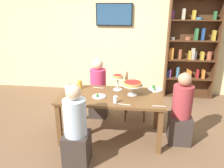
{
  "coord_description": "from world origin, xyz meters",
  "views": [
    {
      "loc": [
        0.42,
        -3.17,
        2.06
      ],
      "look_at": [
        0.0,
        0.1,
        0.89
      ],
      "focal_mm": 35.34,
      "sensor_mm": 36.0,
      "label": 1
    }
  ],
  "objects": [
    {
      "name": "cutlery_knife_near",
      "position": [
        0.23,
        -0.33,
        0.74
      ],
      "size": [
        0.18,
        0.04,
        0.0
      ],
      "primitive_type": "cube",
      "rotation": [
        0.0,
        0.0,
        -0.14
      ],
      "color": "silver",
      "rests_on": "dining_table"
    },
    {
      "name": "beer_glass_amber_tall",
      "position": [
        -0.56,
        0.23,
        0.81
      ],
      "size": [
        0.07,
        0.07,
        0.14
      ],
      "primitive_type": "cylinder",
      "color": "gold",
      "rests_on": "dining_table"
    },
    {
      "name": "rear_partition",
      "position": [
        0.0,
        2.2,
        1.4
      ],
      "size": [
        8.0,
        0.12,
        2.8
      ],
      "primitive_type": "cube",
      "color": "beige",
      "rests_on": "ground_plane"
    },
    {
      "name": "water_glass_clear_far",
      "position": [
        -0.74,
        0.05,
        0.79
      ],
      "size": [
        0.06,
        0.06,
        0.11
      ],
      "primitive_type": "cylinder",
      "color": "white",
      "rests_on": "dining_table"
    },
    {
      "name": "chair_far_right",
      "position": [
        0.3,
        0.72,
        0.49
      ],
      "size": [
        0.4,
        0.4,
        0.87
      ],
      "rotation": [
        0.0,
        0.0,
        -1.57
      ],
      "color": "brown",
      "rests_on": "ground_plane"
    },
    {
      "name": "diner_head_east",
      "position": [
        1.09,
        -0.01,
        0.49
      ],
      "size": [
        0.34,
        0.34,
        1.15
      ],
      "rotation": [
        0.0,
        0.0,
        3.14
      ],
      "color": "#382D28",
      "rests_on": "ground_plane"
    },
    {
      "name": "dining_table",
      "position": [
        0.0,
        0.0,
        0.65
      ],
      "size": [
        1.62,
        0.84,
        0.74
      ],
      "color": "brown",
      "rests_on": "ground_plane"
    },
    {
      "name": "water_glass_clear_near",
      "position": [
        0.1,
        -0.27,
        0.79
      ],
      "size": [
        0.06,
        0.06,
        0.1
      ],
      "primitive_type": "cylinder",
      "color": "white",
      "rests_on": "dining_table"
    },
    {
      "name": "deep_dish_pizza_stand",
      "position": [
        0.33,
        0.05,
        0.92
      ],
      "size": [
        0.32,
        0.32,
        0.22
      ],
      "color": "silver",
      "rests_on": "dining_table"
    },
    {
      "name": "television",
      "position": [
        -0.21,
        2.11,
        1.87
      ],
      "size": [
        0.84,
        0.05,
        0.5
      ],
      "color": "black"
    },
    {
      "name": "diner_far_left",
      "position": [
        -0.34,
        0.71,
        0.49
      ],
      "size": [
        0.34,
        0.34,
        1.15
      ],
      "rotation": [
        0.0,
        0.0,
        -1.57
      ],
      "color": "#382D28",
      "rests_on": "ground_plane"
    },
    {
      "name": "cutlery_spare_fork",
      "position": [
        -0.27,
        0.3,
        0.74
      ],
      "size": [
        0.18,
        0.03,
        0.0
      ],
      "primitive_type": "cube",
      "rotation": [
        0.0,
        0.0,
        3.07
      ],
      "color": "silver",
      "rests_on": "dining_table"
    },
    {
      "name": "salad_plate_far_diner",
      "position": [
        -0.18,
        -0.1,
        0.75
      ],
      "size": [
        0.21,
        0.21,
        0.06
      ],
      "color": "white",
      "rests_on": "dining_table"
    },
    {
      "name": "diner_near_left",
      "position": [
        -0.38,
        -0.71,
        0.49
      ],
      "size": [
        0.34,
        0.34,
        1.15
      ],
      "rotation": [
        0.0,
        0.0,
        1.57
      ],
      "color": "#382D28",
      "rests_on": "ground_plane"
    },
    {
      "name": "salad_plate_near_diner",
      "position": [
        0.69,
        0.32,
        0.76
      ],
      "size": [
        0.23,
        0.23,
        0.07
      ],
      "color": "white",
      "rests_on": "dining_table"
    },
    {
      "name": "personal_pizza_stand",
      "position": [
        0.08,
        0.25,
        0.93
      ],
      "size": [
        0.2,
        0.2,
        0.26
      ],
      "color": "silver",
      "rests_on": "dining_table"
    },
    {
      "name": "cutlery_fork_far",
      "position": [
        -0.73,
        0.26,
        0.74
      ],
      "size": [
        0.17,
        0.08,
        0.0
      ],
      "primitive_type": "cube",
      "rotation": [
        0.0,
        0.0,
        2.78
      ],
      "color": "silver",
      "rests_on": "dining_table"
    },
    {
      "name": "bookshelf",
      "position": [
        1.57,
        2.02,
        1.12
      ],
      "size": [
        1.1,
        0.3,
        2.21
      ],
      "color": "#4C2D19",
      "rests_on": "ground_plane"
    },
    {
      "name": "ground_plane",
      "position": [
        0.0,
        0.0,
        0.0
      ],
      "size": [
        12.0,
        12.0,
        0.0
      ],
      "primitive_type": "plane",
      "color": "brown"
    },
    {
      "name": "cutlery_knife_far",
      "position": [
        -0.56,
        -0.31,
        0.74
      ],
      "size": [
        0.18,
        0.06,
        0.0
      ],
      "primitive_type": "cube",
      "rotation": [
        0.0,
        0.0,
        -0.27
      ],
      "color": "silver",
      "rests_on": "dining_table"
    },
    {
      "name": "cutlery_fork_near",
      "position": [
        0.71,
        -0.32,
        0.74
      ],
      "size": [
        0.18,
        0.02,
        0.0
      ],
      "primitive_type": "cube",
      "rotation": [
        0.0,
        0.0,
        0.04
      ],
      "color": "silver",
      "rests_on": "dining_table"
    }
  ]
}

